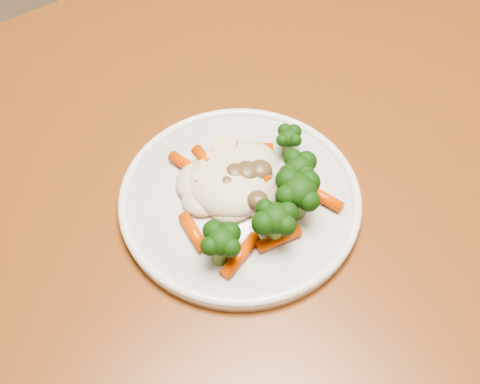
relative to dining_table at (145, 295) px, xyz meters
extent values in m
cube|color=brown|center=(0.00, 0.00, 0.08)|extent=(1.22, 0.81, 0.04)
cube|color=brown|center=(0.55, 0.35, -0.30)|extent=(0.06, 0.06, 0.71)
cylinder|color=silver|center=(0.12, -0.02, 0.10)|extent=(0.24, 0.24, 0.01)
ellipsoid|color=beige|center=(0.12, 0.00, 0.13)|extent=(0.10, 0.09, 0.04)
ellipsoid|color=black|center=(0.06, -0.07, 0.13)|extent=(0.05, 0.05, 0.04)
ellipsoid|color=black|center=(0.11, -0.08, 0.13)|extent=(0.05, 0.05, 0.04)
ellipsoid|color=black|center=(0.15, -0.07, 0.13)|extent=(0.06, 0.06, 0.05)
ellipsoid|color=black|center=(0.17, -0.04, 0.13)|extent=(0.05, 0.05, 0.04)
ellipsoid|color=black|center=(0.19, 0.00, 0.13)|extent=(0.04, 0.04, 0.03)
cylinder|color=#E14C05|center=(0.09, 0.04, 0.12)|extent=(0.03, 0.05, 0.01)
cylinder|color=#E14C05|center=(0.13, 0.03, 0.12)|extent=(0.02, 0.04, 0.01)
cylinder|color=#E14C05|center=(0.16, 0.03, 0.12)|extent=(0.05, 0.04, 0.01)
cylinder|color=#E14C05|center=(0.05, -0.03, 0.12)|extent=(0.02, 0.04, 0.01)
cylinder|color=#E14C05|center=(0.07, -0.08, 0.12)|extent=(0.05, 0.03, 0.01)
cylinder|color=#E14C05|center=(0.11, -0.08, 0.12)|extent=(0.05, 0.02, 0.01)
cylinder|color=#E14C05|center=(0.18, -0.06, 0.12)|extent=(0.03, 0.05, 0.01)
cylinder|color=#E14C05|center=(0.14, -0.01, 0.13)|extent=(0.02, 0.04, 0.01)
cylinder|color=#E14C05|center=(0.11, 0.03, 0.13)|extent=(0.01, 0.05, 0.01)
ellipsoid|color=brown|center=(0.13, -0.01, 0.13)|extent=(0.03, 0.03, 0.02)
ellipsoid|color=brown|center=(0.14, -0.01, 0.13)|extent=(0.03, 0.03, 0.02)
ellipsoid|color=brown|center=(0.11, -0.01, 0.13)|extent=(0.02, 0.02, 0.02)
ellipsoid|color=brown|center=(0.12, -0.04, 0.13)|extent=(0.02, 0.02, 0.01)
ellipsoid|color=brown|center=(0.12, 0.00, 0.13)|extent=(0.03, 0.03, 0.02)
cube|color=beige|center=(0.11, 0.02, 0.13)|extent=(0.02, 0.02, 0.01)
cube|color=beige|center=(0.13, 0.03, 0.13)|extent=(0.03, 0.03, 0.01)
cube|color=beige|center=(0.09, 0.01, 0.13)|extent=(0.02, 0.02, 0.01)
cube|color=beige|center=(0.11, 0.02, 0.13)|extent=(0.02, 0.01, 0.01)
camera|label=1|loc=(-0.09, -0.31, 0.59)|focal=45.00mm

